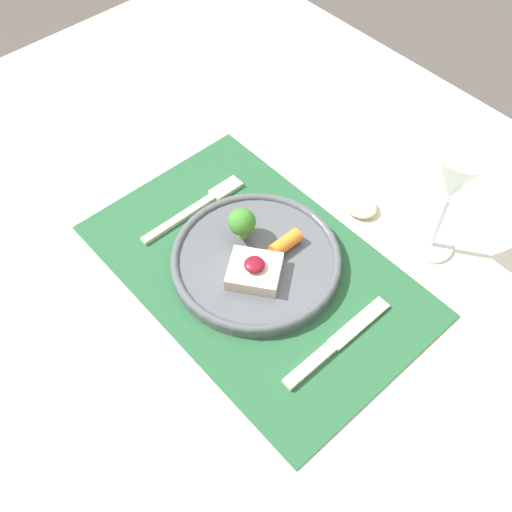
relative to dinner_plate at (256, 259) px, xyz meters
The scene contains 8 objects.
ground_plane 0.78m from the dinner_plate, 41.64° to the right, with size 8.00×8.00×0.00m, color #4C4742.
dining_table 0.10m from the dinner_plate, 41.64° to the right, with size 1.39×1.09×0.77m.
placemat 0.02m from the dinner_plate, 41.64° to the right, with size 0.48×0.31×0.00m, color #235633.
dinner_plate is the anchor object (origin of this frame).
fork 0.14m from the dinner_plate, behind, with size 0.02×0.18×0.01m.
knife 0.17m from the dinner_plate, ahead, with size 0.02×0.18×0.01m.
spoon 0.19m from the dinner_plate, 85.99° to the left, with size 0.17×0.05×0.02m.
wine_glass_near 0.29m from the dinner_plate, 55.80° to the left, with size 0.09×0.09×0.20m.
Camera 1 is at (0.36, -0.33, 1.46)m, focal length 42.00 mm.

